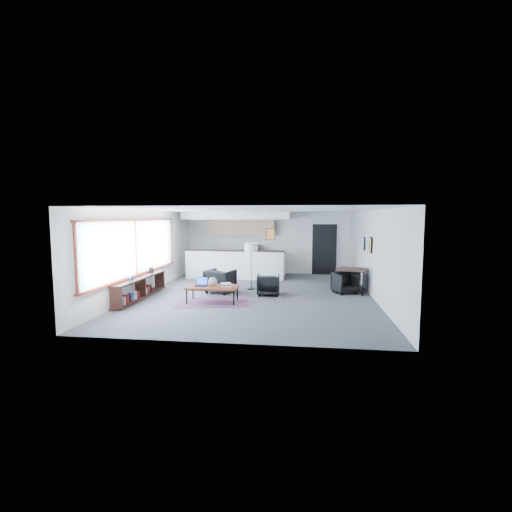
# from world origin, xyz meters

# --- Properties ---
(room) EXTENTS (7.02, 9.02, 2.62)m
(room) POSITION_xyz_m (0.00, 0.00, 1.30)
(room) COLOR #4B4B4E
(room) RESTS_ON ground
(window) EXTENTS (0.10, 5.95, 1.66)m
(window) POSITION_xyz_m (-3.46, -0.90, 1.46)
(window) COLOR #8CBFFF
(window) RESTS_ON room
(console) EXTENTS (0.35, 3.00, 0.80)m
(console) POSITION_xyz_m (-3.30, -1.05, 0.33)
(console) COLOR black
(console) RESTS_ON floor
(kitchenette) EXTENTS (4.20, 1.96, 2.60)m
(kitchenette) POSITION_xyz_m (-1.20, 3.71, 1.38)
(kitchenette) COLOR white
(kitchenette) RESTS_ON floor
(doorway) EXTENTS (1.10, 0.12, 2.15)m
(doorway) POSITION_xyz_m (2.30, 4.42, 1.07)
(doorway) COLOR black
(doorway) RESTS_ON room
(track_light) EXTENTS (1.60, 0.07, 0.15)m
(track_light) POSITION_xyz_m (-0.59, 2.20, 2.53)
(track_light) COLOR silver
(track_light) RESTS_ON room
(wall_art_lower) EXTENTS (0.03, 0.38, 0.48)m
(wall_art_lower) POSITION_xyz_m (3.47, 0.40, 1.55)
(wall_art_lower) COLOR black
(wall_art_lower) RESTS_ON room
(wall_art_upper) EXTENTS (0.03, 0.34, 0.44)m
(wall_art_upper) POSITION_xyz_m (3.47, 1.70, 1.50)
(wall_art_upper) COLOR black
(wall_art_upper) RESTS_ON room
(kilim_rug) EXTENTS (2.22, 1.74, 0.01)m
(kilim_rug) POSITION_xyz_m (-1.08, -1.20, 0.01)
(kilim_rug) COLOR #5C314B
(kilim_rug) RESTS_ON floor
(coffee_table) EXTENTS (1.44, 0.80, 0.46)m
(coffee_table) POSITION_xyz_m (-1.08, -1.20, 0.43)
(coffee_table) COLOR maroon
(coffee_table) RESTS_ON floor
(laptop) EXTENTS (0.33, 0.27, 0.24)m
(laptop) POSITION_xyz_m (-1.40, -1.18, 0.53)
(laptop) COLOR black
(laptop) RESTS_ON coffee_table
(ceramic_pot) EXTENTS (0.25, 0.25, 0.25)m
(ceramic_pot) POSITION_xyz_m (-1.07, -1.20, 0.59)
(ceramic_pot) COLOR gray
(ceramic_pot) RESTS_ON coffee_table
(book_stack) EXTENTS (0.37, 0.32, 0.10)m
(book_stack) POSITION_xyz_m (-0.70, -1.20, 0.51)
(book_stack) COLOR silver
(book_stack) RESTS_ON coffee_table
(coaster) EXTENTS (0.10, 0.10, 0.01)m
(coaster) POSITION_xyz_m (-0.94, -1.46, 0.47)
(coaster) COLOR #E5590C
(coaster) RESTS_ON coffee_table
(armchair_left) EXTENTS (0.97, 0.94, 0.82)m
(armchair_left) POSITION_xyz_m (-1.17, 0.15, 0.41)
(armchair_left) COLOR black
(armchair_left) RESTS_ON floor
(armchair_right) EXTENTS (0.72, 0.68, 0.70)m
(armchair_right) POSITION_xyz_m (0.38, -0.02, 0.35)
(armchair_right) COLOR black
(armchair_right) RESTS_ON floor
(floor_lamp) EXTENTS (0.45, 0.45, 1.53)m
(floor_lamp) POSITION_xyz_m (-0.27, 0.86, 1.33)
(floor_lamp) COLOR black
(floor_lamp) RESTS_ON floor
(dining_table) EXTENTS (1.16, 1.16, 0.76)m
(dining_table) POSITION_xyz_m (3.00, 0.69, 0.70)
(dining_table) COLOR black
(dining_table) RESTS_ON floor
(dining_chair_near) EXTENTS (0.75, 0.73, 0.60)m
(dining_chair_near) POSITION_xyz_m (2.76, 0.56, 0.30)
(dining_chair_near) COLOR black
(dining_chair_near) RESTS_ON floor
(dining_chair_far) EXTENTS (0.63, 0.59, 0.63)m
(dining_chair_far) POSITION_xyz_m (2.92, 1.28, 0.32)
(dining_chair_far) COLOR black
(dining_chair_far) RESTS_ON floor
(microwave) EXTENTS (0.61, 0.40, 0.38)m
(microwave) POSITION_xyz_m (-0.72, 4.15, 1.12)
(microwave) COLOR black
(microwave) RESTS_ON kitchenette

